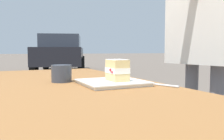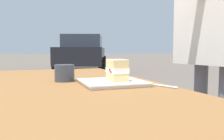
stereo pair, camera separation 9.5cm
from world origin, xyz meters
name	(u,v)px [view 1 (the left image)]	position (x,y,z in m)	size (l,w,h in m)	color
patio_table	(33,106)	(0.00, 0.00, 0.64)	(1.62, 1.02, 0.72)	brown
dessert_plate	(112,82)	(0.09, 0.30, 0.72)	(0.25, 0.25, 0.02)	white
cake_slice	(117,70)	(0.11, 0.32, 0.78)	(0.10, 0.08, 0.09)	#E0C17A
dessert_fork	(156,84)	(0.19, 0.45, 0.72)	(0.16, 0.08, 0.01)	silver
coffee_cup	(62,73)	(-0.07, 0.13, 0.76)	(0.09, 0.09, 0.08)	#333842
diner_person	(205,17)	(0.04, 0.87, 1.04)	(0.44, 0.56, 1.55)	slate
parked_car_near	(61,53)	(-8.84, 2.16, 0.80)	(4.28, 2.96, 1.53)	black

